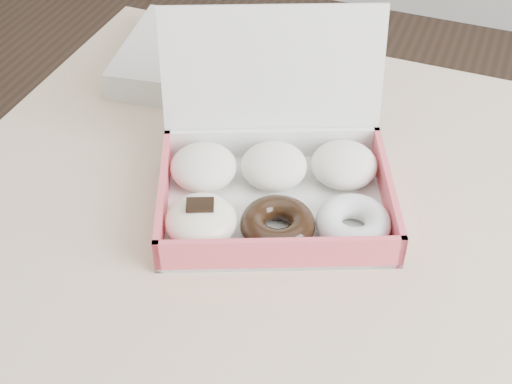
% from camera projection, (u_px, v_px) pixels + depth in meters
% --- Properties ---
extents(table, '(1.20, 0.80, 0.75)m').
position_uv_depth(table, '(407.00, 293.00, 0.87)').
color(table, tan).
rests_on(table, ground).
extents(donut_box, '(0.35, 0.33, 0.20)m').
position_uv_depth(donut_box, '(273.00, 180.00, 0.86)').
color(donut_box, silver).
rests_on(donut_box, table).
extents(newspapers, '(0.30, 0.26, 0.04)m').
position_uv_depth(newspapers, '(214.00, 60.00, 1.08)').
color(newspapers, white).
rests_on(newspapers, table).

